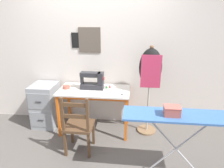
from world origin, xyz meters
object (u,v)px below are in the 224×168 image
sewing_machine (93,81)px  wooden_chair (79,126)px  dress_form (150,72)px  fabric_bowl (66,87)px  ironing_board (180,119)px  thread_spool_near_machine (107,87)px  storage_box (172,111)px  thread_spool_mid_table (110,87)px  filing_cabinet (46,105)px  scissors (123,95)px

sewing_machine → wooden_chair: sewing_machine is taller
dress_form → fabric_bowl: bearing=-178.0°
dress_form → ironing_board: (0.27, -1.02, -0.25)m
thread_spool_near_machine → storage_box: bearing=-51.0°
fabric_bowl → ironing_board: bearing=-30.8°
thread_spool_near_machine → storage_box: storage_box is taller
thread_spool_mid_table → sewing_machine: bearing=-168.3°
filing_cabinet → ironing_board: ironing_board is taller
scissors → thread_spool_near_machine: (-0.29, 0.27, 0.02)m
thread_spool_near_machine → fabric_bowl: bearing=-173.2°
ironing_board → thread_spool_mid_table: bearing=130.2°
scissors → thread_spool_mid_table: size_ratio=2.69×
ironing_board → thread_spool_near_machine: bearing=132.6°
thread_spool_mid_table → wooden_chair: wooden_chair is taller
sewing_machine → wooden_chair: size_ratio=0.43×
filing_cabinet → thread_spool_near_machine: bearing=-0.0°
thread_spool_near_machine → dress_form: dress_form is taller
filing_cabinet → dress_form: bearing=-1.0°
sewing_machine → filing_cabinet: bearing=178.3°
scissors → storage_box: 1.01m
thread_spool_near_machine → ironing_board: 1.43m
wooden_chair → dress_form: (1.01, 0.65, 0.65)m
dress_form → sewing_machine: bearing=179.7°
fabric_bowl → thread_spool_mid_table: 0.73m
sewing_machine → scissors: sewing_machine is taller
sewing_machine → fabric_bowl: sewing_machine is taller
scissors → dress_form: size_ratio=0.08×
sewing_machine → dress_form: bearing=-0.3°
wooden_chair → filing_cabinet: wooden_chair is taller
thread_spool_mid_table → wooden_chair: size_ratio=0.05×
filing_cabinet → storage_box: 2.32m
fabric_bowl → thread_spool_mid_table: (0.72, 0.11, -0.01)m
filing_cabinet → storage_box: storage_box is taller
thread_spool_near_machine → wooden_chair: bearing=-114.6°
sewing_machine → fabric_bowl: 0.47m
scissors → wooden_chair: (-0.61, -0.41, -0.33)m
thread_spool_near_machine → filing_cabinet: 1.17m
thread_spool_mid_table → dress_form: dress_form is taller
fabric_bowl → sewing_machine: bearing=6.7°
ironing_board → storage_box: storage_box is taller
filing_cabinet → ironing_board: (2.08, -1.06, 0.44)m
scissors → ironing_board: ironing_board is taller
wooden_chair → storage_box: 1.35m
scissors → thread_spool_mid_table: bearing=128.9°
thread_spool_near_machine → wooden_chair: (-0.31, -0.68, -0.35)m
wooden_chair → dress_form: 1.37m
wooden_chair → dress_form: size_ratio=0.61×
sewing_machine → ironing_board: (1.18, -1.03, -0.05)m
dress_form → ironing_board: 1.09m
fabric_bowl → filing_cabinet: (-0.44, 0.08, -0.39)m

